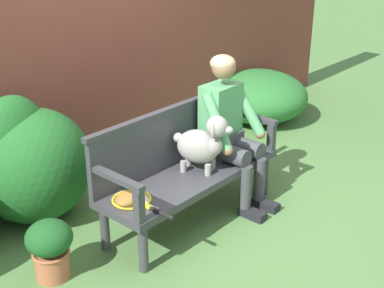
# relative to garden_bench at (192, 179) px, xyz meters

# --- Properties ---
(ground_plane) EXTENTS (40.00, 40.00, 0.00)m
(ground_plane) POSITION_rel_garden_bench_xyz_m (0.00, 0.00, -0.38)
(ground_plane) COLOR #4C753D
(brick_garden_fence) EXTENTS (8.00, 0.30, 2.46)m
(brick_garden_fence) POSITION_rel_garden_bench_xyz_m (0.00, 1.36, 0.85)
(brick_garden_fence) COLOR brown
(brick_garden_fence) RESTS_ON ground
(hedge_bush_mid_right) EXTENTS (1.20, 1.20, 0.61)m
(hedge_bush_mid_right) POSITION_rel_garden_bench_xyz_m (2.31, 0.94, -0.07)
(hedge_bush_mid_right) COLOR #286B2D
(hedge_bush_mid_right) RESTS_ON ground
(hedge_bush_far_right) EXTENTS (0.96, 0.87, 0.95)m
(hedge_bush_far_right) POSITION_rel_garden_bench_xyz_m (-0.81, 0.99, 0.10)
(hedge_bush_far_right) COLOR #1E5B23
(hedge_bush_far_right) RESTS_ON ground
(hedge_bush_far_left) EXTENTS (0.70, 0.44, 1.08)m
(hedge_bush_far_left) POSITION_rel_garden_bench_xyz_m (-0.93, 1.04, 0.17)
(hedge_bush_far_left) COLOR #1E5B23
(hedge_bush_far_left) RESTS_ON ground
(garden_bench) EXTENTS (1.67, 0.53, 0.43)m
(garden_bench) POSITION_rel_garden_bench_xyz_m (0.00, 0.00, 0.00)
(garden_bench) COLOR #38383D
(garden_bench) RESTS_ON ground
(bench_backrest) EXTENTS (1.71, 0.06, 0.50)m
(bench_backrest) POSITION_rel_garden_bench_xyz_m (0.00, 0.24, 0.31)
(bench_backrest) COLOR #38383D
(bench_backrest) RESTS_ON garden_bench
(bench_armrest_left_end) EXTENTS (0.06, 0.53, 0.28)m
(bench_armrest_left_end) POSITION_rel_garden_bench_xyz_m (-0.80, -0.09, 0.26)
(bench_armrest_left_end) COLOR #38383D
(bench_armrest_left_end) RESTS_ON garden_bench
(bench_armrest_right_end) EXTENTS (0.06, 0.53, 0.28)m
(bench_armrest_right_end) POSITION_rel_garden_bench_xyz_m (0.80, -0.09, 0.26)
(bench_armrest_right_end) COLOR #38383D
(bench_armrest_right_end) RESTS_ON garden_bench
(person_seated) EXTENTS (0.56, 0.67, 1.30)m
(person_seated) POSITION_rel_garden_bench_xyz_m (0.45, -0.02, 0.33)
(person_seated) COLOR black
(person_seated) RESTS_ON ground
(dog_on_bench) EXTENTS (0.34, 0.48, 0.48)m
(dog_on_bench) POSITION_rel_garden_bench_xyz_m (0.08, -0.04, 0.30)
(dog_on_bench) COLOR gray
(dog_on_bench) RESTS_ON garden_bench
(tennis_racket) EXTENTS (0.29, 0.56, 0.03)m
(tennis_racket) POSITION_rel_garden_bench_xyz_m (-0.63, 0.00, 0.07)
(tennis_racket) COLOR yellow
(tennis_racket) RESTS_ON garden_bench
(baseball_glove) EXTENTS (0.26, 0.23, 0.09)m
(baseball_glove) POSITION_rel_garden_bench_xyz_m (-0.68, 0.01, 0.10)
(baseball_glove) COLOR #9E6B2D
(baseball_glove) RESTS_ON garden_bench
(potted_plant) EXTENTS (0.32, 0.32, 0.44)m
(potted_plant) POSITION_rel_garden_bench_xyz_m (-1.22, 0.22, -0.12)
(potted_plant) COLOR #A85B3D
(potted_plant) RESTS_ON ground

